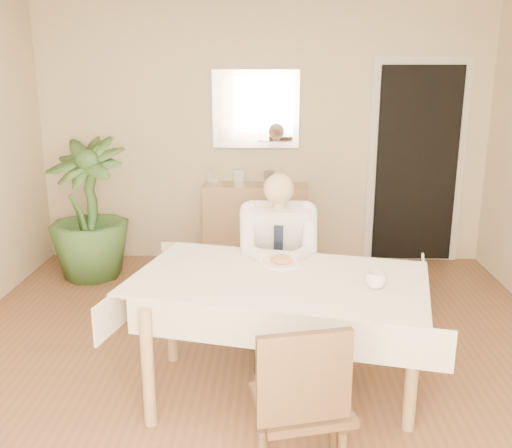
{
  "coord_description": "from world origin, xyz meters",
  "views": [
    {
      "loc": [
        0.11,
        -3.26,
        1.94
      ],
      "look_at": [
        0.0,
        0.35,
        0.95
      ],
      "focal_mm": 40.0,
      "sensor_mm": 36.0,
      "label": 1
    }
  ],
  "objects_px": {
    "chair_far": "(278,269)",
    "sideboard": "(255,224)",
    "dining_table": "(279,290)",
    "potted_palm": "(88,209)",
    "seated_man": "(278,255)",
    "coffee_mug": "(376,280)",
    "chair_near": "(302,401)"
  },
  "relations": [
    {
      "from": "chair_far",
      "to": "sideboard",
      "type": "relative_size",
      "value": 0.85
    },
    {
      "from": "dining_table",
      "to": "potted_palm",
      "type": "bearing_deg",
      "value": 144.7
    },
    {
      "from": "seated_man",
      "to": "sideboard",
      "type": "distance_m",
      "value": 1.87
    },
    {
      "from": "coffee_mug",
      "to": "potted_palm",
      "type": "distance_m",
      "value": 3.15
    },
    {
      "from": "sideboard",
      "to": "potted_palm",
      "type": "height_order",
      "value": "potted_palm"
    },
    {
      "from": "potted_palm",
      "to": "sideboard",
      "type": "bearing_deg",
      "value": 15.94
    },
    {
      "from": "chair_near",
      "to": "coffee_mug",
      "type": "bearing_deg",
      "value": 45.3
    },
    {
      "from": "seated_man",
      "to": "sideboard",
      "type": "xyz_separation_m",
      "value": [
        -0.22,
        1.83,
        -0.28
      ]
    },
    {
      "from": "chair_far",
      "to": "chair_near",
      "type": "xyz_separation_m",
      "value": [
        0.1,
        -1.77,
        0.0
      ]
    },
    {
      "from": "chair_far",
      "to": "seated_man",
      "type": "relative_size",
      "value": 0.7
    },
    {
      "from": "chair_far",
      "to": "chair_near",
      "type": "distance_m",
      "value": 1.77
    },
    {
      "from": "seated_man",
      "to": "dining_table",
      "type": "bearing_deg",
      "value": -90.0
    },
    {
      "from": "chair_near",
      "to": "potted_palm",
      "type": "bearing_deg",
      "value": 109.27
    },
    {
      "from": "chair_near",
      "to": "dining_table",
      "type": "bearing_deg",
      "value": 82.49
    },
    {
      "from": "coffee_mug",
      "to": "potted_palm",
      "type": "height_order",
      "value": "potted_palm"
    },
    {
      "from": "coffee_mug",
      "to": "potted_palm",
      "type": "bearing_deg",
      "value": 137.16
    },
    {
      "from": "chair_near",
      "to": "coffee_mug",
      "type": "relative_size",
      "value": 7.79
    },
    {
      "from": "sideboard",
      "to": "coffee_mug",
      "type": "bearing_deg",
      "value": -72.61
    },
    {
      "from": "chair_far",
      "to": "seated_man",
      "type": "distance_m",
      "value": 0.35
    },
    {
      "from": "chair_near",
      "to": "seated_man",
      "type": "distance_m",
      "value": 1.5
    },
    {
      "from": "potted_palm",
      "to": "seated_man",
      "type": "bearing_deg",
      "value": -38.13
    },
    {
      "from": "sideboard",
      "to": "potted_palm",
      "type": "relative_size",
      "value": 0.77
    },
    {
      "from": "chair_near",
      "to": "seated_man",
      "type": "relative_size",
      "value": 0.71
    },
    {
      "from": "sideboard",
      "to": "dining_table",
      "type": "bearing_deg",
      "value": -83.76
    },
    {
      "from": "sideboard",
      "to": "potted_palm",
      "type": "distance_m",
      "value": 1.64
    },
    {
      "from": "sideboard",
      "to": "seated_man",
      "type": "bearing_deg",
      "value": -82.12
    },
    {
      "from": "dining_table",
      "to": "seated_man",
      "type": "distance_m",
      "value": 0.59
    },
    {
      "from": "sideboard",
      "to": "potted_palm",
      "type": "xyz_separation_m",
      "value": [
        -1.55,
        -0.44,
        0.25
      ]
    },
    {
      "from": "dining_table",
      "to": "sideboard",
      "type": "distance_m",
      "value": 2.45
    },
    {
      "from": "chair_near",
      "to": "sideboard",
      "type": "distance_m",
      "value": 3.33
    },
    {
      "from": "dining_table",
      "to": "potted_palm",
      "type": "relative_size",
      "value": 1.46
    },
    {
      "from": "chair_far",
      "to": "sideboard",
      "type": "distance_m",
      "value": 1.57
    }
  ]
}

